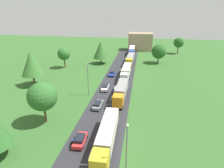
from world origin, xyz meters
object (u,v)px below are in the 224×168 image
object	(u,v)px
tree_pine	(64,54)
tree_elm	(42,97)
truck_lead	(107,136)
tree_ash	(31,64)
car_fourth	(105,87)
car_second	(80,140)
tree_birch	(179,43)
truck_second	(121,91)
truck_fifth	(132,51)
motorcycle_courier	(73,141)
distant_building	(140,42)
truck_fourth	(130,59)
lamppost_second	(88,78)
lamppost_lead	(127,149)
truck_third	(126,72)
car_third	(98,105)
car_fifth	(112,73)
tree_oak	(101,50)
tree_maple	(159,52)

from	to	relation	value
tree_pine	tree_elm	xyz separation A→B (m)	(10.91, -36.88, 0.29)
truck_lead	tree_ash	bearing A→B (deg)	138.88
tree_pine	car_fourth	bearing A→B (deg)	-43.43
car_second	tree_birch	size ratio (longest dim) A/B	0.51
truck_second	tree_pine	world-z (taller)	tree_pine
truck_fifth	motorcycle_courier	distance (m)	69.04
motorcycle_courier	tree_ash	distance (m)	32.47
tree_elm	distant_building	size ratio (longest dim) A/B	0.68
truck_fourth	lamppost_second	size ratio (longest dim) A/B	1.48
car_second	lamppost_lead	xyz separation A→B (m)	(8.48, -5.69, 4.03)
lamppost_lead	tree_ash	size ratio (longest dim) A/B	0.85
truck_lead	truck_third	size ratio (longest dim) A/B	1.08
truck_fifth	distant_building	size ratio (longest dim) A/B	1.01
car_third	car_fifth	xyz separation A→B (m)	(-0.23, 23.05, 0.01)
car_third	motorcycle_courier	size ratio (longest dim) A/B	2.29
car_second	tree_oak	distance (m)	51.36
truck_lead	tree_maple	bearing A→B (deg)	77.73
car_fifth	lamppost_second	xyz separation A→B (m)	(-3.83, -16.60, 4.11)
tree_oak	distant_building	xyz separation A→B (m)	(15.70, 30.97, -1.32)
tree_pine	tree_oak	bearing A→B (deg)	32.63
truck_lead	lamppost_lead	world-z (taller)	lamppost_lead
truck_second	truck_third	size ratio (longest dim) A/B	0.94
truck_fifth	car_second	xyz separation A→B (m)	(-4.57, -68.73, -1.31)
car_second	car_third	xyz separation A→B (m)	(0.10, 13.02, -0.04)
truck_third	truck_fourth	world-z (taller)	truck_third
car_third	distant_building	distance (m)	69.14
truck_lead	truck_fifth	world-z (taller)	truck_fifth
tree_maple	truck_fifth	bearing A→B (deg)	131.81
truck_third	distant_building	distance (m)	46.83
lamppost_lead	distant_building	world-z (taller)	distant_building
truck_third	car_fourth	bearing A→B (deg)	-113.29
tree_maple	tree_elm	distance (m)	56.06
lamppost_lead	lamppost_second	distance (m)	28.07
truck_second	distant_building	xyz separation A→B (m)	(3.45, 62.78, 2.56)
motorcycle_courier	lamppost_second	distance (m)	20.18
car_second	motorcycle_courier	size ratio (longest dim) A/B	2.18
car_third	car_fifth	world-z (taller)	car_fifth
truck_fourth	tree_pine	world-z (taller)	tree_pine
car_fifth	lamppost_second	world-z (taller)	lamppost_second
truck_fifth	lamppost_lead	world-z (taller)	lamppost_lead
tree_ash	car_fifth	bearing A→B (deg)	28.88
truck_fourth	tree_birch	world-z (taller)	tree_birch
truck_second	truck_fifth	distance (m)	49.96
truck_fourth	car_third	xyz separation A→B (m)	(-4.84, -39.45, -1.25)
truck_fourth	car_third	distance (m)	39.76
tree_ash	truck_third	bearing A→B (deg)	22.29
tree_pine	distant_building	bearing A→B (deg)	53.93
truck_second	car_fourth	world-z (taller)	truck_second
car_second	tree_elm	world-z (taller)	tree_elm
motorcycle_courier	tree_birch	world-z (taller)	tree_birch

